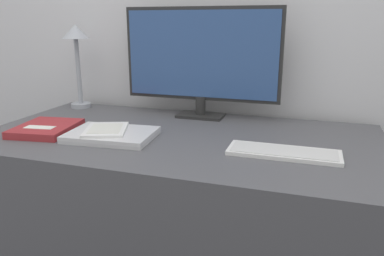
{
  "coord_description": "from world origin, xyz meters",
  "views": [
    {
      "loc": [
        0.44,
        -1.06,
        1.13
      ],
      "look_at": [
        0.08,
        0.04,
        0.8
      ],
      "focal_mm": 35.0,
      "sensor_mm": 36.0,
      "label": 1
    }
  ],
  "objects_px": {
    "laptop": "(112,135)",
    "notebook": "(46,128)",
    "keyboard": "(284,152)",
    "ereader": "(106,130)",
    "monitor": "(201,58)",
    "desk_lamp": "(76,47)"
  },
  "relations": [
    {
      "from": "keyboard",
      "to": "notebook",
      "type": "bearing_deg",
      "value": -178.81
    },
    {
      "from": "monitor",
      "to": "keyboard",
      "type": "height_order",
      "value": "monitor"
    },
    {
      "from": "keyboard",
      "to": "laptop",
      "type": "xyz_separation_m",
      "value": [
        -0.58,
        -0.01,
        0.01
      ]
    },
    {
      "from": "ereader",
      "to": "notebook",
      "type": "relative_size",
      "value": 0.84
    },
    {
      "from": "ereader",
      "to": "desk_lamp",
      "type": "bearing_deg",
      "value": 132.85
    },
    {
      "from": "keyboard",
      "to": "notebook",
      "type": "xyz_separation_m",
      "value": [
        -0.85,
        -0.02,
        0.01
      ]
    },
    {
      "from": "monitor",
      "to": "notebook",
      "type": "height_order",
      "value": "monitor"
    },
    {
      "from": "keyboard",
      "to": "monitor",
      "type": "bearing_deg",
      "value": 134.93
    },
    {
      "from": "monitor",
      "to": "laptop",
      "type": "xyz_separation_m",
      "value": [
        -0.21,
        -0.39,
        -0.23
      ]
    },
    {
      "from": "ereader",
      "to": "desk_lamp",
      "type": "xyz_separation_m",
      "value": [
        -0.36,
        0.39,
        0.25
      ]
    },
    {
      "from": "monitor",
      "to": "keyboard",
      "type": "distance_m",
      "value": 0.58
    },
    {
      "from": "laptop",
      "to": "ereader",
      "type": "height_order",
      "value": "ereader"
    },
    {
      "from": "keyboard",
      "to": "ereader",
      "type": "relative_size",
      "value": 1.58
    },
    {
      "from": "ereader",
      "to": "notebook",
      "type": "distance_m",
      "value": 0.25
    },
    {
      "from": "keyboard",
      "to": "ereader",
      "type": "distance_m",
      "value": 0.6
    },
    {
      "from": "laptop",
      "to": "notebook",
      "type": "distance_m",
      "value": 0.27
    },
    {
      "from": "laptop",
      "to": "notebook",
      "type": "relative_size",
      "value": 1.2
    },
    {
      "from": "ereader",
      "to": "monitor",
      "type": "bearing_deg",
      "value": 59.38
    },
    {
      "from": "monitor",
      "to": "desk_lamp",
      "type": "height_order",
      "value": "monitor"
    },
    {
      "from": "notebook",
      "to": "keyboard",
      "type": "bearing_deg",
      "value": 1.19
    },
    {
      "from": "keyboard",
      "to": "ereader",
      "type": "bearing_deg",
      "value": -178.8
    },
    {
      "from": "desk_lamp",
      "to": "notebook",
      "type": "distance_m",
      "value": 0.49
    }
  ]
}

